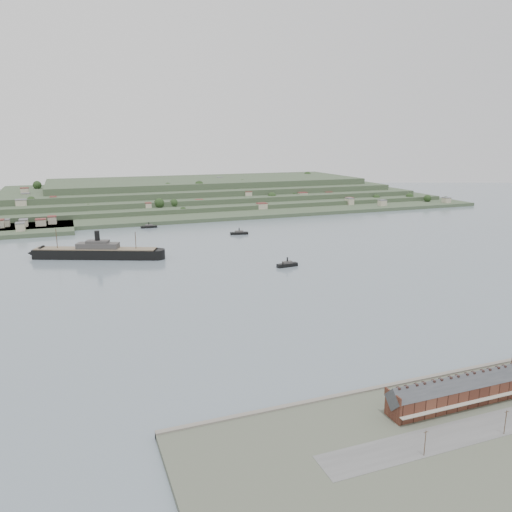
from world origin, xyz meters
name	(u,v)px	position (x,y,z in m)	size (l,w,h in m)	color
ground	(285,279)	(0.00, 0.00, 0.00)	(1400.00, 1400.00, 0.00)	slate
terrace_row	(460,391)	(-10.00, -168.02, 6.84)	(55.60, 9.80, 11.07)	#422017
far_peninsula	(188,195)	(27.91, 393.10, 11.88)	(760.00, 309.00, 30.00)	#35462F
steamship	(92,252)	(-114.51, 103.26, 4.72)	(100.96, 50.69, 25.54)	black
tugboat	(287,264)	(14.00, 27.23, 1.71)	(15.92, 5.75, 7.01)	black
ferry_west	(149,226)	(-53.53, 219.35, 1.45)	(16.11, 4.70, 6.02)	black
ferry_east	(239,233)	(21.03, 153.51, 1.53)	(17.41, 7.21, 6.34)	black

